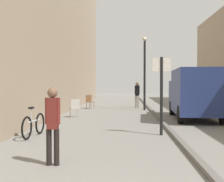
{
  "coord_description": "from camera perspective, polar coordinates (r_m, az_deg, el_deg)",
  "views": [
    {
      "loc": [
        0.06,
        -2.25,
        1.71
      ],
      "look_at": [
        -0.66,
        11.74,
        1.37
      ],
      "focal_mm": 46.64,
      "sensor_mm": 36.0,
      "label": 1
    }
  ],
  "objects": [
    {
      "name": "cafe_chair_near_window",
      "position": [
        14.99,
        -7.31,
        -3.06
      ],
      "size": [
        0.58,
        0.58,
        0.94
      ],
      "rotation": [
        0.0,
        0.0,
        0.4
      ],
      "color": "#B7B2A8",
      "rests_on": "ground_plane"
    },
    {
      "name": "pedestrian_mid_block",
      "position": [
        6.23,
        -11.56,
        -5.69
      ],
      "size": [
        0.32,
        0.21,
        1.63
      ],
      "rotation": [
        0.0,
        0.0,
        -0.04
      ],
      "color": "black",
      "rests_on": "ground_plane"
    },
    {
      "name": "kerb_strip",
      "position": [
        14.42,
        9.01,
        -5.18
      ],
      "size": [
        0.16,
        40.0,
        0.12
      ],
      "primitive_type": "cube",
      "color": "#615F5B",
      "rests_on": "ground_plane"
    },
    {
      "name": "ground_plane",
      "position": [
        14.35,
        2.7,
        -5.44
      ],
      "size": [
        80.0,
        80.0,
        0.0
      ],
      "primitive_type": "plane",
      "color": "gray"
    },
    {
      "name": "delivery_van",
      "position": [
        14.61,
        15.85,
        -0.32
      ],
      "size": [
        2.23,
        5.26,
        2.4
      ],
      "rotation": [
        0.0,
        0.0,
        -0.05
      ],
      "color": "navy",
      "rests_on": "ground_plane"
    },
    {
      "name": "street_sign_post",
      "position": [
        9.79,
        9.67,
        0.43
      ],
      "size": [
        0.6,
        0.1,
        2.6
      ],
      "rotation": [
        0.0,
        0.0,
        3.14
      ],
      "color": "black",
      "rests_on": "ground_plane"
    },
    {
      "name": "pedestrian_main_foreground",
      "position": [
        20.92,
        4.95,
        -0.37
      ],
      "size": [
        0.35,
        0.27,
        1.84
      ],
      "rotation": [
        0.0,
        0.0,
        2.81
      ],
      "color": "gray",
      "rests_on": "ground_plane"
    },
    {
      "name": "lamp_post",
      "position": [
        19.06,
        6.41,
        4.44
      ],
      "size": [
        0.28,
        0.28,
        4.76
      ],
      "color": "black",
      "rests_on": "ground_plane"
    },
    {
      "name": "bicycle_leaning",
      "position": [
        9.77,
        -15.1,
        -6.45
      ],
      "size": [
        0.22,
        1.77,
        0.98
      ],
      "rotation": [
        0.0,
        0.0,
        -0.09
      ],
      "color": "black",
      "rests_on": "ground_plane"
    },
    {
      "name": "cafe_chair_by_doorway",
      "position": [
        20.17,
        -4.42,
        -1.91
      ],
      "size": [
        0.62,
        0.62,
        0.94
      ],
      "rotation": [
        0.0,
        0.0,
        3.84
      ],
      "color": "brown",
      "rests_on": "ground_plane"
    }
  ]
}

